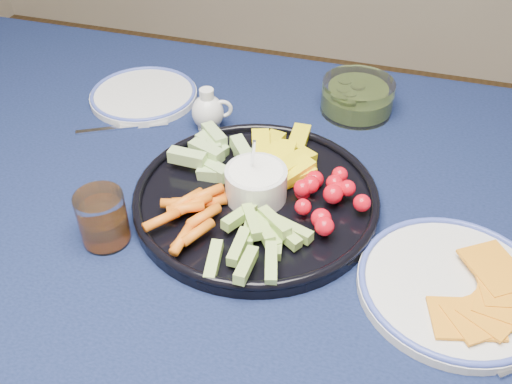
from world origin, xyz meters
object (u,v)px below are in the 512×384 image
(dining_table, at_px, (241,273))
(crudite_platter, at_px, (255,193))
(creamer_pitcher, at_px, (208,112))
(juice_tumbler, at_px, (103,221))
(side_plate_extra, at_px, (144,95))
(cheese_plate, at_px, (455,284))
(pickle_bowl, at_px, (357,98))

(dining_table, relative_size, crudite_platter, 4.59)
(creamer_pitcher, height_order, juice_tumbler, juice_tumbler)
(side_plate_extra, bearing_deg, cheese_plate, -28.45)
(crudite_platter, relative_size, side_plate_extra, 1.81)
(juice_tumbler, bearing_deg, side_plate_extra, 107.59)
(dining_table, height_order, cheese_plate, cheese_plate)
(crudite_platter, relative_size, cheese_plate, 1.49)
(creamer_pitcher, bearing_deg, juice_tumbler, -97.55)
(pickle_bowl, bearing_deg, cheese_plate, -64.12)
(crudite_platter, distance_m, juice_tumbler, 0.22)
(dining_table, xyz_separation_m, side_plate_extra, (-0.29, 0.29, 0.10))
(side_plate_extra, bearing_deg, dining_table, -45.32)
(dining_table, bearing_deg, juice_tumbler, -158.92)
(crudite_platter, height_order, pickle_bowl, crudite_platter)
(side_plate_extra, bearing_deg, crudite_platter, -38.16)
(pickle_bowl, xyz_separation_m, juice_tumbler, (-0.28, -0.43, 0.01))
(pickle_bowl, xyz_separation_m, side_plate_extra, (-0.39, -0.07, -0.02))
(creamer_pitcher, xyz_separation_m, cheese_plate, (0.43, -0.26, -0.02))
(dining_table, relative_size, cheese_plate, 6.84)
(crudite_platter, xyz_separation_m, cheese_plate, (0.29, -0.09, -0.01))
(dining_table, bearing_deg, crudite_platter, 88.59)
(pickle_bowl, height_order, juice_tumbler, juice_tumbler)
(crudite_platter, xyz_separation_m, side_plate_extra, (-0.29, 0.23, -0.01))
(creamer_pitcher, distance_m, side_plate_extra, 0.17)
(dining_table, bearing_deg, creamer_pitcher, 119.87)
(crudite_platter, height_order, side_plate_extra, crudite_platter)
(dining_table, relative_size, side_plate_extra, 8.29)
(cheese_plate, bearing_deg, side_plate_extra, 151.55)
(juice_tumbler, bearing_deg, crudite_platter, 36.66)
(dining_table, distance_m, juice_tumbler, 0.22)
(crudite_platter, xyz_separation_m, juice_tumbler, (-0.18, -0.13, 0.01))
(crudite_platter, bearing_deg, dining_table, -91.41)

